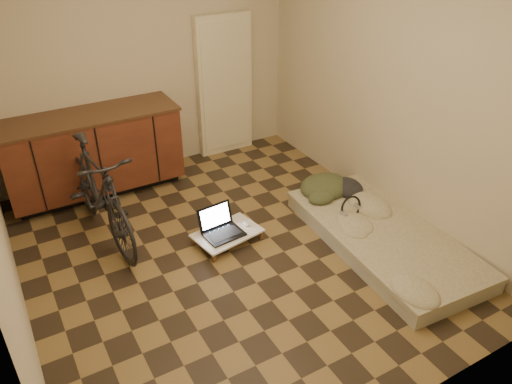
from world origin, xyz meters
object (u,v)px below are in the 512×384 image
lap_desk (227,233)px  laptop (221,228)px  futon (383,237)px  bicycle (98,188)px

lap_desk → laptop: (-0.05, 0.03, 0.06)m
lap_desk → laptop: bearing=141.9°
futon → lap_desk: (-1.24, 0.78, 0.00)m
futon → laptop: 1.52m
bicycle → futon: 2.68m
futon → bicycle: bearing=150.8°
futon → lap_desk: bearing=151.8°
bicycle → futon: size_ratio=0.81×
futon → laptop: bearing=152.0°
bicycle → lap_desk: 1.26m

